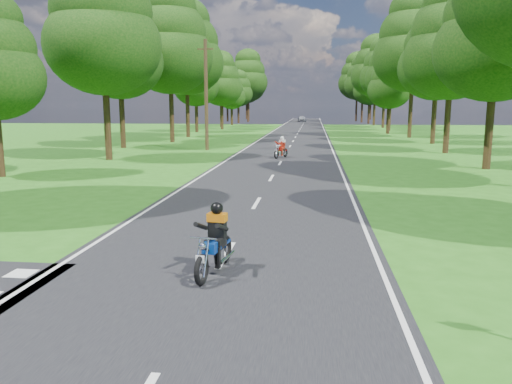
# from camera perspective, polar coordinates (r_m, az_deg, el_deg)

# --- Properties ---
(ground) EXTENTS (160.00, 160.00, 0.00)m
(ground) POSITION_cam_1_polar(r_m,az_deg,el_deg) (9.33, -5.62, -10.86)
(ground) COLOR #255E15
(ground) RESTS_ON ground
(main_road) EXTENTS (7.00, 140.00, 0.02)m
(main_road) POSITION_cam_1_polar(r_m,az_deg,el_deg) (58.64, 4.75, 6.63)
(main_road) COLOR black
(main_road) RESTS_ON ground
(road_markings) EXTENTS (7.40, 140.00, 0.01)m
(road_markings) POSITION_cam_1_polar(r_m,az_deg,el_deg) (56.78, 4.55, 6.54)
(road_markings) COLOR silver
(road_markings) RESTS_ON main_road
(treeline) EXTENTS (40.00, 115.35, 14.78)m
(treeline) POSITION_cam_1_polar(r_m,az_deg,el_deg) (68.76, 6.36, 13.95)
(treeline) COLOR black
(treeline) RESTS_ON ground
(telegraph_pole) EXTENTS (1.20, 0.26, 8.00)m
(telegraph_pole) POSITION_cam_1_polar(r_m,az_deg,el_deg) (37.37, -5.72, 11.02)
(telegraph_pole) COLOR #382616
(telegraph_pole) RESTS_ON ground
(rider_near_blue) EXTENTS (0.80, 1.75, 1.40)m
(rider_near_blue) POSITION_cam_1_polar(r_m,az_deg,el_deg) (9.84, -4.83, -5.32)
(rider_near_blue) COLOR #0D3895
(rider_near_blue) RESTS_ON main_road
(rider_far_red) EXTENTS (1.09, 1.72, 1.36)m
(rider_far_red) POSITION_cam_1_polar(r_m,az_deg,el_deg) (31.58, 2.87, 5.15)
(rider_far_red) COLOR maroon
(rider_far_red) RESTS_ON main_road
(distant_car) EXTENTS (1.90, 3.72, 1.21)m
(distant_car) POSITION_cam_1_polar(r_m,az_deg,el_deg) (102.53, 5.24, 8.34)
(distant_car) COLOR #B3B6BA
(distant_car) RESTS_ON main_road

